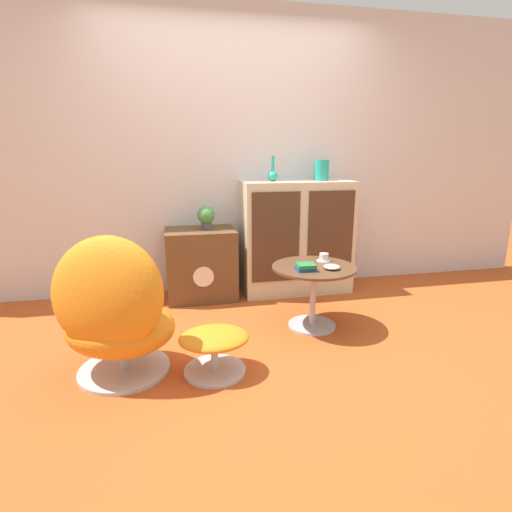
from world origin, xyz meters
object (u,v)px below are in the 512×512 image
(sideboard, at_px, (296,237))
(teacup, at_px, (324,258))
(egg_chair, at_px, (114,313))
(ottoman, at_px, (214,344))
(coffee_table, at_px, (313,285))
(bowl, at_px, (332,267))
(vase_leftmost, at_px, (273,175))
(book_stack, at_px, (306,267))
(vase_inner_left, at_px, (321,170))
(tv_console, at_px, (201,264))
(potted_plant, at_px, (206,216))

(sideboard, distance_m, teacup, 0.73)
(egg_chair, bearing_deg, ottoman, -7.40)
(coffee_table, xyz_separation_m, teacup, (0.12, 0.12, 0.17))
(bowl, bearing_deg, vase_leftmost, 102.20)
(egg_chair, height_order, teacup, egg_chair)
(ottoman, height_order, teacup, teacup)
(egg_chair, height_order, book_stack, egg_chair)
(sideboard, relative_size, vase_inner_left, 5.62)
(vase_inner_left, bearing_deg, tv_console, -179.45)
(book_stack, bearing_deg, ottoman, -149.52)
(ottoman, height_order, bowl, bowl)
(egg_chair, bearing_deg, bowl, 12.62)
(vase_inner_left, relative_size, bowl, 1.58)
(tv_console, bearing_deg, egg_chair, -115.23)
(vase_inner_left, bearing_deg, teacup, -107.72)
(ottoman, relative_size, teacup, 3.78)
(sideboard, relative_size, teacup, 9.38)
(book_stack, xyz_separation_m, bowl, (0.20, -0.02, -0.01))
(vase_inner_left, height_order, potted_plant, vase_inner_left)
(ottoman, bearing_deg, vase_inner_left, 49.19)
(sideboard, bearing_deg, vase_inner_left, 0.96)
(egg_chair, height_order, ottoman, egg_chair)
(tv_console, relative_size, vase_inner_left, 3.40)
(egg_chair, relative_size, potted_plant, 4.28)
(potted_plant, relative_size, bowl, 1.76)
(tv_console, relative_size, coffee_table, 1.02)
(sideboard, distance_m, vase_inner_left, 0.67)
(tv_console, distance_m, teacup, 1.17)
(potted_plant, relative_size, teacup, 1.86)
(egg_chair, height_order, bowl, egg_chair)
(egg_chair, xyz_separation_m, bowl, (1.48, 0.33, 0.09))
(tv_console, relative_size, ottoman, 1.50)
(bowl, bearing_deg, book_stack, 174.88)
(vase_inner_left, xyz_separation_m, bowl, (-0.26, -0.95, -0.65))
(book_stack, height_order, bowl, book_stack)
(teacup, relative_size, book_stack, 0.82)
(sideboard, height_order, bowl, sideboard)
(vase_leftmost, height_order, book_stack, vase_leftmost)
(tv_console, xyz_separation_m, ottoman, (-0.03, -1.35, -0.13))
(ottoman, xyz_separation_m, potted_plant, (0.09, 1.35, 0.57))
(egg_chair, bearing_deg, coffee_table, 17.44)
(vase_leftmost, bearing_deg, teacup, -72.32)
(egg_chair, xyz_separation_m, potted_plant, (0.66, 1.27, 0.35))
(tv_console, distance_m, egg_chair, 1.41)
(bowl, bearing_deg, egg_chair, -167.38)
(vase_inner_left, bearing_deg, ottoman, -130.81)
(vase_leftmost, distance_m, potted_plant, 0.71)
(vase_leftmost, xyz_separation_m, book_stack, (0.01, -0.94, -0.61))
(egg_chair, xyz_separation_m, vase_inner_left, (1.74, 1.29, 0.74))
(ottoman, xyz_separation_m, bowl, (0.91, 0.41, 0.32))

